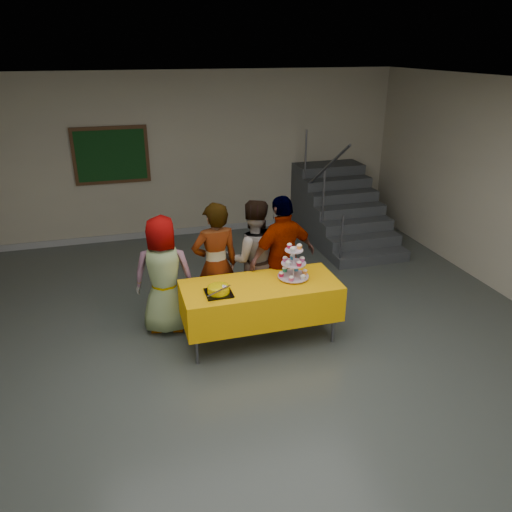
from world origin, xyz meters
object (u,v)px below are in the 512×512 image
(bear_cake, at_px, (219,289))
(schoolchild_a, at_px, (164,275))
(schoolchild_d, at_px, (283,258))
(schoolchild_c, at_px, (253,258))
(staircase, at_px, (338,211))
(noticeboard, at_px, (111,155))
(schoolchild_b, at_px, (216,266))
(bake_table, at_px, (261,300))
(cupcake_stand, at_px, (294,266))

(bear_cake, distance_m, schoolchild_a, 0.88)
(schoolchild_a, height_order, schoolchild_d, schoolchild_d)
(schoolchild_c, relative_size, staircase, 0.67)
(schoolchild_c, xyz_separation_m, noticeboard, (-1.66, 3.30, 0.80))
(schoolchild_b, height_order, schoolchild_d, schoolchild_d)
(schoolchild_a, xyz_separation_m, staircase, (3.55, 2.59, -0.27))
(bake_table, relative_size, staircase, 0.78)
(schoolchild_d, bearing_deg, staircase, -143.08)
(bear_cake, bearing_deg, noticeboard, 104.06)
(bake_table, xyz_separation_m, schoolchild_b, (-0.43, 0.55, 0.27))
(bear_cake, relative_size, noticeboard, 0.28)
(staircase, bearing_deg, cupcake_stand, -123.26)
(cupcake_stand, relative_size, schoolchild_c, 0.28)
(noticeboard, bearing_deg, cupcake_stand, -63.33)
(schoolchild_d, bearing_deg, noticeboard, -75.68)
(bear_cake, bearing_deg, schoolchild_a, 128.77)
(bake_table, distance_m, bear_cake, 0.61)
(bear_cake, bearing_deg, bake_table, 11.78)
(schoolchild_b, height_order, staircase, staircase)
(noticeboard, bearing_deg, schoolchild_b, -71.80)
(schoolchild_c, xyz_separation_m, staircase, (2.36, 2.46, -0.31))
(schoolchild_b, distance_m, noticeboard, 3.71)
(bake_table, distance_m, schoolchild_a, 1.24)
(cupcake_stand, xyz_separation_m, bear_cake, (-0.96, -0.15, -0.11))
(bake_table, height_order, cupcake_stand, cupcake_stand)
(schoolchild_a, bearing_deg, schoolchild_b, -170.22)
(bake_table, distance_m, schoolchild_d, 0.74)
(bake_table, height_order, schoolchild_a, schoolchild_a)
(bear_cake, height_order, schoolchild_a, schoolchild_a)
(schoolchild_d, xyz_separation_m, noticeboard, (-2.01, 3.48, 0.76))
(bake_table, height_order, bear_cake, bear_cake)
(cupcake_stand, height_order, schoolchild_a, schoolchild_a)
(schoolchild_a, bearing_deg, bake_table, 163.87)
(schoolchild_d, bearing_deg, bake_table, 33.06)
(schoolchild_b, bearing_deg, cupcake_stand, 143.75)
(bear_cake, height_order, schoolchild_d, schoolchild_d)
(bake_table, distance_m, schoolchild_c, 0.74)
(schoolchild_b, distance_m, schoolchild_c, 0.55)
(staircase, height_order, noticeboard, noticeboard)
(schoolchild_c, distance_m, staircase, 3.43)
(staircase, bearing_deg, bear_cake, -132.54)
(schoolchild_c, bearing_deg, schoolchild_a, 11.90)
(schoolchild_c, distance_m, noticeboard, 3.78)
(bear_cake, xyz_separation_m, schoolchild_c, (0.64, 0.81, -0.03))
(schoolchild_a, height_order, schoolchild_c, schoolchild_c)
(schoolchild_b, height_order, noticeboard, noticeboard)
(schoolchild_b, distance_m, schoolchild_d, 0.88)
(staircase, bearing_deg, bake_table, -128.01)
(cupcake_stand, distance_m, schoolchild_d, 0.49)
(cupcake_stand, relative_size, staircase, 0.19)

